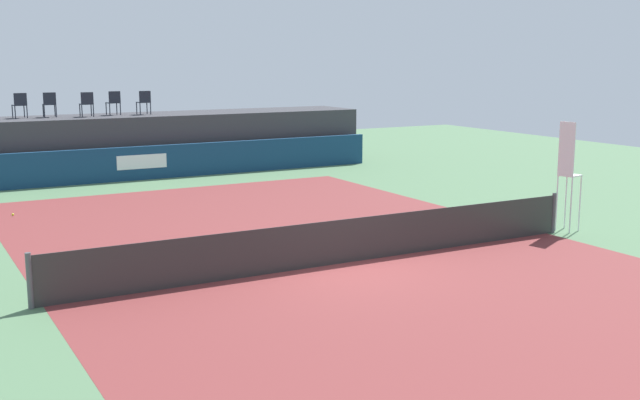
# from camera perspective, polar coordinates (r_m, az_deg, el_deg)

# --- Properties ---
(ground_plane) EXTENTS (48.00, 48.00, 0.00)m
(ground_plane) POSITION_cam_1_polar(r_m,az_deg,el_deg) (19.21, -3.18, -2.64)
(ground_plane) COLOR #4C704C
(court_inner) EXTENTS (12.00, 22.00, 0.00)m
(court_inner) POSITION_cam_1_polar(r_m,az_deg,el_deg) (16.64, 1.35, -4.66)
(court_inner) COLOR maroon
(court_inner) RESTS_ON ground
(sponsor_wall) EXTENTS (18.00, 0.22, 1.20)m
(sponsor_wall) POSITION_cam_1_polar(r_m,az_deg,el_deg) (28.79, -12.38, 2.68)
(sponsor_wall) COLOR navy
(sponsor_wall) RESTS_ON ground
(spectator_platform) EXTENTS (18.00, 2.80, 2.20)m
(spectator_platform) POSITION_cam_1_polar(r_m,az_deg,el_deg) (30.45, -13.39, 3.99)
(spectator_platform) COLOR #38383D
(spectator_platform) RESTS_ON ground
(spectator_chair_far_left) EXTENTS (0.48, 0.48, 0.89)m
(spectator_chair_far_left) POSITION_cam_1_polar(r_m,az_deg,el_deg) (29.72, -21.01, 6.53)
(spectator_chair_far_left) COLOR #1E232D
(spectator_chair_far_left) RESTS_ON spectator_platform
(spectator_chair_left) EXTENTS (0.47, 0.47, 0.89)m
(spectator_chair_left) POSITION_cam_1_polar(r_m,az_deg,el_deg) (29.86, -19.09, 6.66)
(spectator_chair_left) COLOR #1E232D
(spectator_chair_left) RESTS_ON spectator_platform
(spectator_chair_center) EXTENTS (0.45, 0.45, 0.89)m
(spectator_chair_center) POSITION_cam_1_polar(r_m,az_deg,el_deg) (29.67, -16.62, 6.78)
(spectator_chair_center) COLOR #1E232D
(spectator_chair_center) RESTS_ON spectator_platform
(spectator_chair_right) EXTENTS (0.47, 0.47, 0.89)m
(spectator_chair_right) POSITION_cam_1_polar(r_m,az_deg,el_deg) (30.27, -14.79, 6.93)
(spectator_chair_right) COLOR #1E232D
(spectator_chair_right) RESTS_ON spectator_platform
(spectator_chair_far_right) EXTENTS (0.46, 0.46, 0.89)m
(spectator_chair_far_right) POSITION_cam_1_polar(r_m,az_deg,el_deg) (30.32, -12.69, 7.02)
(spectator_chair_far_right) COLOR #1E232D
(spectator_chair_far_right) RESTS_ON spectator_platform
(umpire_chair) EXTENTS (0.52, 0.52, 2.76)m
(umpire_chair) POSITION_cam_1_polar(r_m,az_deg,el_deg) (20.39, 17.59, 2.18)
(umpire_chair) COLOR white
(umpire_chair) RESTS_ON ground
(tennis_net) EXTENTS (12.40, 0.02, 0.95)m
(tennis_net) POSITION_cam_1_polar(r_m,az_deg,el_deg) (16.53, 1.36, -3.08)
(tennis_net) COLOR #2D2D2D
(tennis_net) RESTS_ON ground
(net_post_near) EXTENTS (0.10, 0.10, 1.00)m
(net_post_near) POSITION_cam_1_polar(r_m,az_deg,el_deg) (14.50, -20.38, -5.54)
(net_post_near) COLOR #4C4C51
(net_post_near) RESTS_ON ground
(net_post_far) EXTENTS (0.10, 0.10, 1.00)m
(net_post_far) POSITION_cam_1_polar(r_m,az_deg,el_deg) (20.31, 16.63, -0.91)
(net_post_far) COLOR #4C4C51
(net_post_far) RESTS_ON ground
(tennis_ball) EXTENTS (0.07, 0.07, 0.07)m
(tennis_ball) POSITION_cam_1_polar(r_m,az_deg,el_deg) (23.22, -21.45, -0.99)
(tennis_ball) COLOR #D8EA33
(tennis_ball) RESTS_ON court_inner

